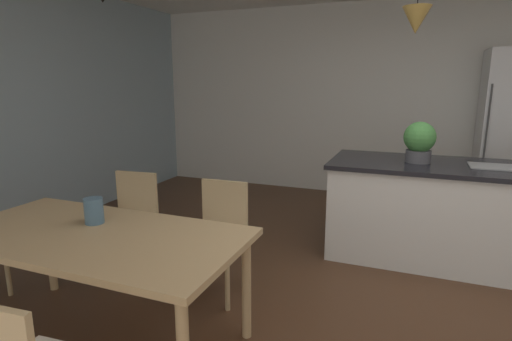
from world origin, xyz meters
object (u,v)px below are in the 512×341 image
vase_on_dining_table (94,211)px  chair_far_right (218,235)px  dining_table (95,243)px  refrigerator (512,135)px  chair_far_left (130,221)px  potted_plant_on_island (419,141)px  kitchen_island (450,212)px

vase_on_dining_table → chair_far_right: bearing=52.4°
chair_far_right → vase_on_dining_table: size_ratio=5.25×
dining_table → refrigerator: (2.84, 3.81, 0.34)m
chair_far_right → refrigerator: size_ratio=0.44×
chair_far_left → vase_on_dining_table: 0.82m
refrigerator → vase_on_dining_table: 4.72m
chair_far_left → potted_plant_on_island: (2.21, 1.31, 0.62)m
kitchen_island → vase_on_dining_table: size_ratio=12.95×
chair_far_left → kitchen_island: 2.84m
kitchen_island → dining_table: bearing=-134.6°
vase_on_dining_table → dining_table: bearing=-48.0°
chair_far_right → vase_on_dining_table: vase_on_dining_table is taller
kitchen_island → vase_on_dining_table: bearing=-138.1°
dining_table → refrigerator: refrigerator is taller
chair_far_left → dining_table: bearing=-63.2°
chair_far_right → vase_on_dining_table: (-0.53, -0.69, 0.34)m
chair_far_left → potted_plant_on_island: 2.64m
kitchen_island → vase_on_dining_table: kitchen_island is taller
dining_table → potted_plant_on_island: (1.79, 2.13, 0.44)m
dining_table → kitchen_island: 3.00m
kitchen_island → vase_on_dining_table: 3.01m
chair_far_left → refrigerator: size_ratio=0.44×
dining_table → kitchen_island: bearing=45.4°
chair_far_right → potted_plant_on_island: potted_plant_on_island is taller
chair_far_left → refrigerator: (3.25, 2.99, 0.53)m
chair_far_left → refrigerator: 4.45m
chair_far_left → vase_on_dining_table: size_ratio=5.25×
dining_table → chair_far_right: chair_far_right is taller
chair_far_left → kitchen_island: size_ratio=0.41×
kitchen_island → potted_plant_on_island: potted_plant_on_island is taller
chair_far_right → kitchen_island: 2.14m
dining_table → vase_on_dining_table: 0.23m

